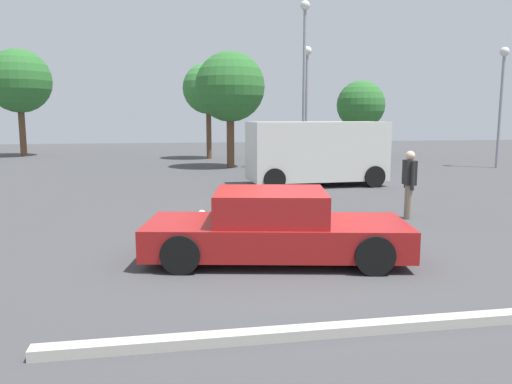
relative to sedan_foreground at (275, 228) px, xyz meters
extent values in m
plane|color=#424244|center=(0.17, -0.05, -0.56)|extent=(80.00, 80.00, 0.00)
cube|color=maroon|center=(0.03, -0.01, -0.14)|extent=(4.71, 2.54, 0.53)
cube|color=maroon|center=(-0.07, 0.01, 0.39)|extent=(2.14, 1.90, 0.54)
cube|color=slate|center=(0.80, -0.16, 0.39)|extent=(0.34, 1.44, 0.45)
cube|color=slate|center=(-0.94, 0.19, 0.39)|extent=(0.34, 1.44, 0.45)
cylinder|color=black|center=(1.68, 0.49, -0.24)|extent=(0.67, 0.34, 0.64)
cylinder|color=black|center=(1.37, -1.09, -0.24)|extent=(0.67, 0.34, 0.64)
cylinder|color=black|center=(-1.32, 1.08, -0.24)|extent=(0.67, 0.34, 0.64)
cylinder|color=black|center=(-1.63, -0.50, -0.24)|extent=(0.67, 0.34, 0.64)
ellipsoid|color=white|center=(-1.04, 2.44, -0.31)|extent=(0.30, 0.43, 0.25)
sphere|color=white|center=(-1.07, 2.69, -0.24)|extent=(0.20, 0.20, 0.20)
sphere|color=white|center=(-1.08, 2.76, -0.25)|extent=(0.09, 0.09, 0.09)
cylinder|color=white|center=(-1.13, 2.56, -0.49)|extent=(0.06, 0.06, 0.15)
cylinder|color=white|center=(-0.99, 2.58, -0.49)|extent=(0.06, 0.06, 0.15)
cylinder|color=white|center=(-1.09, 2.30, -0.49)|extent=(0.06, 0.06, 0.15)
cylinder|color=white|center=(-0.96, 2.32, -0.49)|extent=(0.06, 0.06, 0.15)
sphere|color=white|center=(-1.01, 2.20, -0.27)|extent=(0.11, 0.11, 0.11)
cube|color=silver|center=(3.50, 9.09, 0.69)|extent=(4.94, 2.21, 2.07)
cube|color=slate|center=(1.12, 8.97, 1.15)|extent=(0.13, 1.68, 0.83)
cylinder|color=black|center=(1.73, 8.06, -0.18)|extent=(0.77, 0.29, 0.76)
cylinder|color=black|center=(1.64, 9.94, -0.18)|extent=(0.77, 0.29, 0.76)
cylinder|color=black|center=(5.37, 8.24, -0.18)|extent=(0.77, 0.29, 0.76)
cylinder|color=black|center=(5.28, 10.11, -0.18)|extent=(0.77, 0.29, 0.76)
cylinder|color=gray|center=(3.96, 2.84, -0.14)|extent=(0.13, 0.13, 0.84)
cylinder|color=gray|center=(3.98, 3.01, -0.14)|extent=(0.13, 0.13, 0.84)
cube|color=#262626|center=(3.97, 2.92, 0.57)|extent=(0.30, 0.43, 0.59)
cylinder|color=#262626|center=(3.94, 2.68, 0.52)|extent=(0.09, 0.09, 0.70)
cylinder|color=#262626|center=(4.01, 3.16, 0.52)|extent=(0.09, 0.09, 0.70)
sphere|color=beige|center=(3.97, 2.92, 0.98)|extent=(0.23, 0.23, 0.23)
cube|color=#B7B2A8|center=(0.17, -3.09, -0.50)|extent=(6.87, 0.20, 0.12)
cylinder|color=gray|center=(4.99, 15.75, 2.18)|extent=(0.14, 0.14, 5.48)
sphere|color=silver|center=(4.99, 15.75, 5.05)|extent=(0.44, 0.44, 0.44)
cylinder|color=gray|center=(4.48, 14.41, 3.08)|extent=(0.14, 0.14, 7.28)
sphere|color=silver|center=(4.48, 14.41, 6.85)|extent=(0.44, 0.44, 0.44)
cylinder|color=gray|center=(14.01, 13.59, 2.12)|extent=(0.14, 0.14, 5.37)
sphere|color=silver|center=(14.01, 13.59, 4.94)|extent=(0.44, 0.44, 0.44)
cylinder|color=brown|center=(9.89, 20.99, 0.47)|extent=(0.41, 0.41, 2.07)
sphere|color=#2D6B2D|center=(9.89, 20.99, 2.61)|extent=(2.93, 2.93, 2.93)
cylinder|color=brown|center=(1.25, 15.93, 0.75)|extent=(0.37, 0.37, 2.64)
sphere|color=#2D6B2D|center=(1.25, 15.93, 3.32)|extent=(3.33, 3.33, 3.33)
cylinder|color=brown|center=(-10.65, 25.12, 1.03)|extent=(0.39, 0.39, 3.19)
sphere|color=#2D6B2D|center=(-10.65, 25.12, 4.08)|extent=(3.88, 3.88, 3.88)
cylinder|color=brown|center=(0.65, 21.31, 0.93)|extent=(0.30, 0.30, 2.98)
sphere|color=#387F38|center=(0.65, 21.31, 3.53)|extent=(2.96, 2.96, 2.96)
camera|label=1|loc=(-1.80, -8.27, 1.92)|focal=35.09mm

